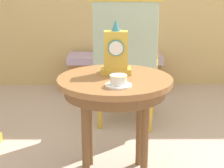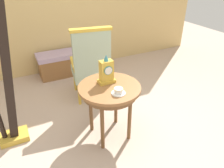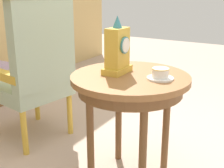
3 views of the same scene
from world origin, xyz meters
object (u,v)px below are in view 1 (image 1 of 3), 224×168
at_px(side_table, 115,90).
at_px(teacup_left, 118,81).
at_px(mantel_clock, 116,52).
at_px(window_bench, 115,73).
at_px(armchair, 127,61).

distance_m(side_table, teacup_left, 0.21).
height_order(teacup_left, mantel_clock, mantel_clock).
relative_size(teacup_left, window_bench, 0.14).
relative_size(side_table, armchair, 0.61).
distance_m(teacup_left, armchair, 1.05).
distance_m(side_table, mantel_clock, 0.24).
distance_m(side_table, window_bench, 1.91).
bearing_deg(teacup_left, armchair, 84.59).
height_order(teacup_left, armchair, armchair).
xyz_separation_m(side_table, armchair, (0.12, 0.86, -0.01)).
height_order(teacup_left, window_bench, teacup_left).
xyz_separation_m(side_table, window_bench, (0.02, 1.87, -0.38)).
relative_size(armchair, window_bench, 1.04).
xyz_separation_m(side_table, teacup_left, (0.02, -0.18, 0.11)).
bearing_deg(side_table, window_bench, 89.25).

